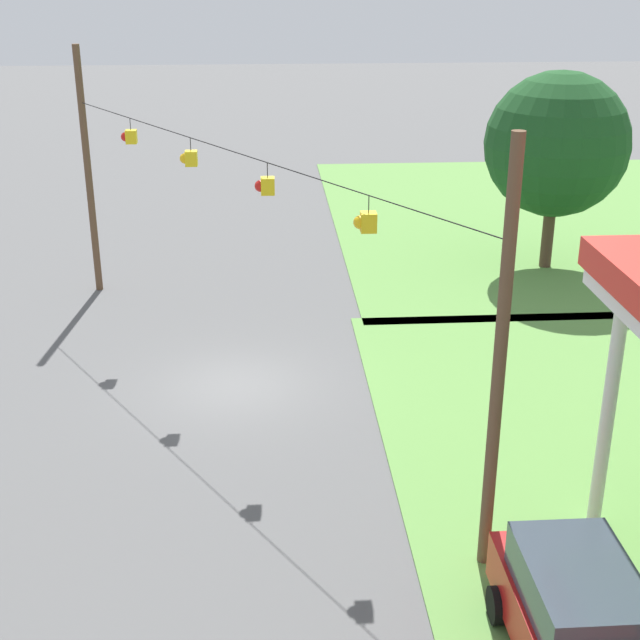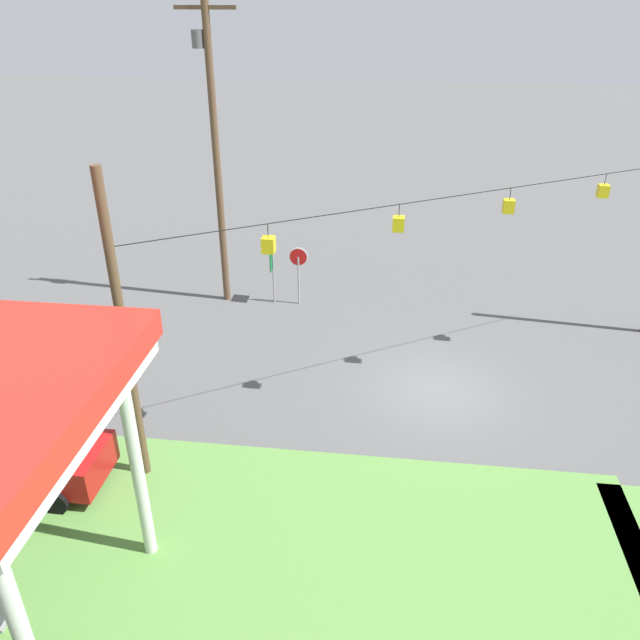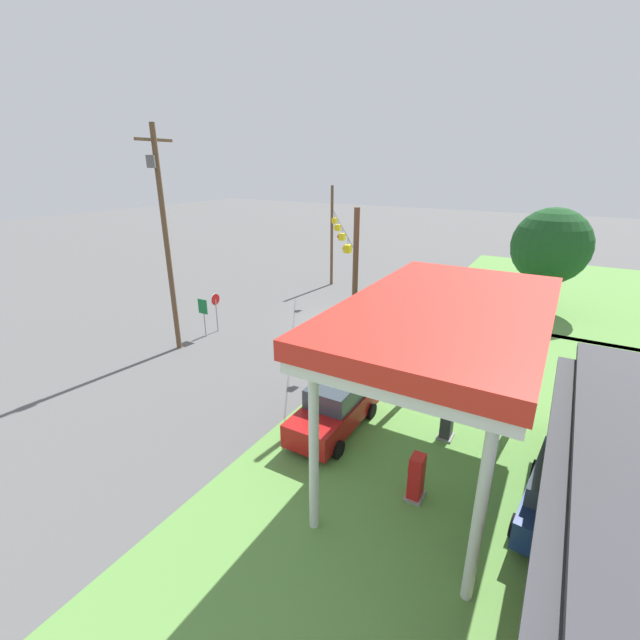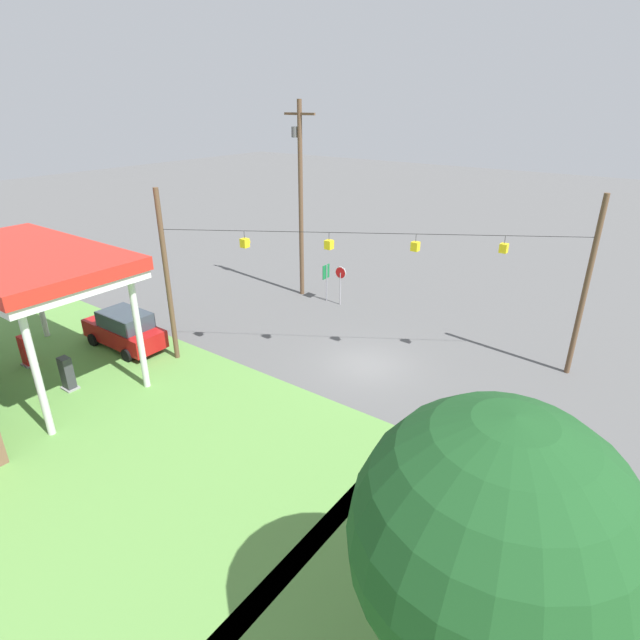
# 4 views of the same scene
# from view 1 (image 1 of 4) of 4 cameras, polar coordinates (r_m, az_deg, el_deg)

# --- Properties ---
(ground_plane) EXTENTS (160.00, 160.00, 0.00)m
(ground_plane) POSITION_cam_1_polar(r_m,az_deg,el_deg) (24.72, -5.42, -4.21)
(ground_plane) COLOR #565656
(grass_verge_opposite_corner) EXTENTS (24.00, 24.00, 0.04)m
(grass_verge_opposite_corner) POSITION_cam_1_polar(r_m,az_deg,el_deg) (42.47, 17.34, 6.26)
(grass_verge_opposite_corner) COLOR #5B8E42
(grass_verge_opposite_corner) RESTS_ON ground
(car_at_pumps_front) EXTENTS (4.79, 2.12, 2.02)m
(car_at_pumps_front) POSITION_cam_1_polar(r_m,az_deg,el_deg) (15.62, 16.29, -18.35)
(car_at_pumps_front) COLOR #AD1414
(car_at_pumps_front) RESTS_ON ground
(signal_span_gantry) EXTENTS (16.35, 10.24, 8.38)m
(signal_span_gantry) POSITION_cam_1_polar(r_m,az_deg,el_deg) (23.06, -5.86, 6.04)
(signal_span_gantry) COLOR brown
(signal_span_gantry) RESTS_ON ground
(tree_west_verge) EXTENTS (5.24, 5.24, 7.31)m
(tree_west_verge) POSITION_cam_1_polar(r_m,az_deg,el_deg) (33.92, 14.92, 10.80)
(tree_west_verge) COLOR #4C3828
(tree_west_verge) RESTS_ON ground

